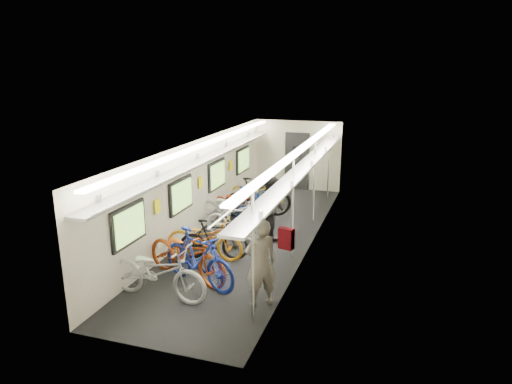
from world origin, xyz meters
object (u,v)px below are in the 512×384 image
Objects in this scene: bicycle_0 at (158,272)px; passenger_mid at (271,207)px; bicycle_1 at (198,258)px; passenger_near at (261,263)px; backpack at (286,238)px.

bicycle_0 is 3.82m from passenger_mid.
bicycle_0 is 0.86m from bicycle_1.
passenger_near reaches higher than backpack.
passenger_near is at bearing -82.84° from bicycle_1.
bicycle_0 is 1.26× the size of passenger_mid.
bicycle_1 is 1.19× the size of passenger_mid.
bicycle_1 is at bearing -53.32° from passenger_near.
passenger_near is at bearing -144.80° from backpack.
passenger_near is 1.02× the size of passenger_mid.
passenger_mid reaches higher than bicycle_1.
bicycle_0 is at bearing -28.43° from passenger_near.
bicycle_1 is 3.01m from passenger_mid.
bicycle_0 is 5.34× the size of backpack.
bicycle_1 is at bearing -32.11° from bicycle_0.
bicycle_0 is at bearing 112.47° from passenger_mid.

